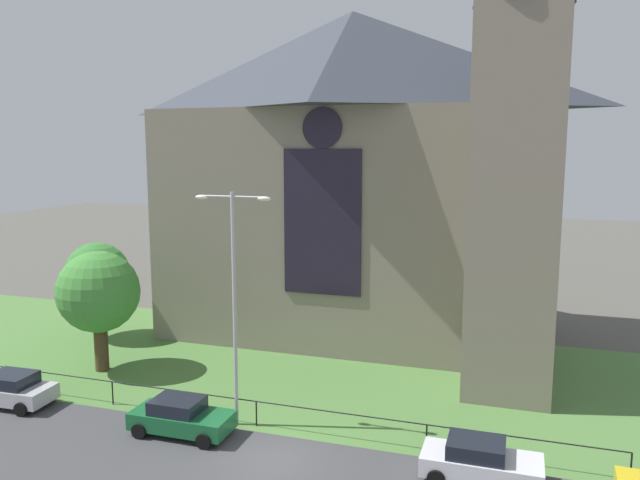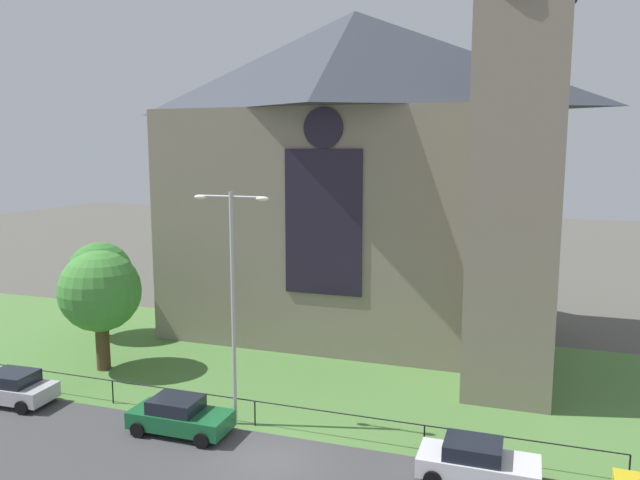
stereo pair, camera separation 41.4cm
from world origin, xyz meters
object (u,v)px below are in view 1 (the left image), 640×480
parked_car_white (480,461)px  streetlamp_near (234,283)px  church_building (361,172)px  tree_left_near (98,293)px  parked_car_green (181,417)px  parked_car_silver (9,389)px  tree_left_far (97,275)px

parked_car_white → streetlamp_near: bearing=171.6°
church_building → parked_car_white: size_ratio=6.18×
tree_left_near → parked_car_white: (19.91, -5.21, -3.49)m
church_building → tree_left_near: bearing=-136.1°
church_building → parked_car_green: size_ratio=6.17×
parked_car_silver → parked_car_green: size_ratio=1.01×
parked_car_silver → parked_car_white: size_ratio=1.02×
streetlamp_near → parked_car_green: bearing=-139.5°
tree_left_far → tree_left_near: 6.20m
tree_left_near → parked_car_silver: tree_left_near is taller
tree_left_far → parked_car_green: (11.72, -10.13, -3.22)m
church_building → streetlamp_near: size_ratio=2.60×
tree_left_far → streetlamp_near: 16.17m
streetlamp_near → tree_left_near: bearing=158.9°
church_building → tree_left_far: 17.50m
tree_left_far → streetlamp_near: size_ratio=0.60×
church_building → parked_car_white: church_building is taller
parked_car_silver → parked_car_green: 9.08m
parked_car_silver → parked_car_white: bearing=177.3°
church_building → tree_left_near: 16.85m
parked_car_silver → parked_car_white: same height
parked_car_white → parked_car_green: bearing=-179.9°
church_building → parked_car_silver: church_building is taller
streetlamp_near → parked_car_silver: size_ratio=2.34×
tree_left_far → parked_car_white: tree_left_far is taller
tree_left_far → parked_car_white: bearing=-23.0°
tree_left_near → church_building: bearing=43.9°
church_building → streetlamp_near: church_building is taller
tree_left_near → streetlamp_near: size_ratio=0.64×
tree_left_far → parked_car_silver: size_ratio=1.40×
tree_left_far → parked_car_white: (23.73, -10.07, -3.22)m
church_building → tree_left_far: size_ratio=4.34×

